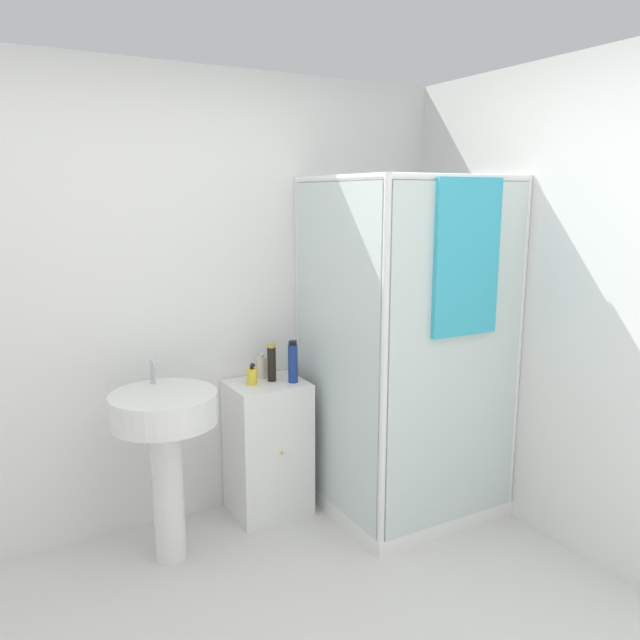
# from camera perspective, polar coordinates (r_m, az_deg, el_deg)

# --- Properties ---
(wall_back) EXTENTS (6.40, 0.06, 2.50)m
(wall_back) POSITION_cam_1_polar(r_m,az_deg,el_deg) (3.50, -13.36, 1.55)
(wall_back) COLOR white
(wall_back) RESTS_ON ground_plane
(shower_enclosure) EXTENTS (0.93, 0.96, 1.93)m
(shower_enclosure) POSITION_cam_1_polar(r_m,az_deg,el_deg) (3.67, 7.56, -9.46)
(shower_enclosure) COLOR white
(shower_enclosure) RESTS_ON ground_plane
(vanity_cabinet) EXTENTS (0.43, 0.38, 0.79)m
(vanity_cabinet) POSITION_cam_1_polar(r_m,az_deg,el_deg) (3.70, -4.79, -11.53)
(vanity_cabinet) COLOR white
(vanity_cabinet) RESTS_ON ground_plane
(sink) EXTENTS (0.52, 0.52, 1.02)m
(sink) POSITION_cam_1_polar(r_m,az_deg,el_deg) (3.21, -13.98, -10.08)
(sink) COLOR white
(sink) RESTS_ON ground_plane
(soap_dispenser) EXTENTS (0.06, 0.06, 0.12)m
(soap_dispenser) POSITION_cam_1_polar(r_m,az_deg,el_deg) (3.52, -6.23, -5.13)
(soap_dispenser) COLOR yellow
(soap_dispenser) RESTS_ON vanity_cabinet
(shampoo_bottle_tall_black) EXTENTS (0.05, 0.05, 0.22)m
(shampoo_bottle_tall_black) POSITION_cam_1_polar(r_m,az_deg,el_deg) (3.56, -4.45, -3.92)
(shampoo_bottle_tall_black) COLOR black
(shampoo_bottle_tall_black) RESTS_ON vanity_cabinet
(shampoo_bottle_blue) EXTENTS (0.05, 0.05, 0.24)m
(shampoo_bottle_blue) POSITION_cam_1_polar(r_m,az_deg,el_deg) (3.53, -2.50, -3.87)
(shampoo_bottle_blue) COLOR navy
(shampoo_bottle_blue) RESTS_ON vanity_cabinet
(lotion_bottle_white) EXTENTS (0.06, 0.06, 0.15)m
(lotion_bottle_white) POSITION_cam_1_polar(r_m,az_deg,el_deg) (3.64, -5.32, -4.31)
(lotion_bottle_white) COLOR beige
(lotion_bottle_white) RESTS_ON vanity_cabinet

